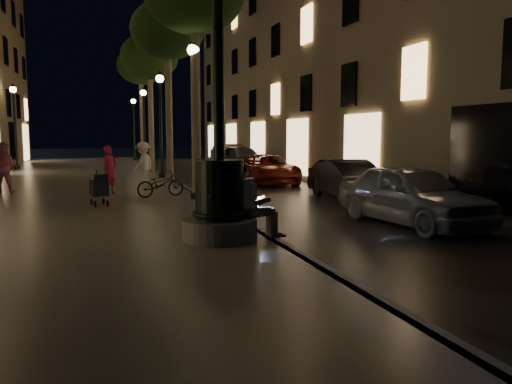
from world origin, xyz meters
name	(u,v)px	position (x,y,z in m)	size (l,w,h in m)	color
ground	(172,184)	(0.00, 15.00, 0.00)	(120.00, 120.00, 0.00)	black
cobble_lane	(237,182)	(3.00, 15.00, 0.01)	(6.00, 45.00, 0.02)	black
promenade	(75,184)	(-4.00, 15.00, 0.10)	(8.00, 45.00, 0.20)	#605B54
curb_strip	(172,182)	(0.00, 15.00, 0.10)	(0.25, 45.00, 0.20)	#59595B
building_right	(346,35)	(10.00, 18.00, 7.50)	(8.00, 36.00, 15.00)	#7B6B4C
fountain_lamppost	(219,186)	(-1.00, 2.00, 1.21)	(1.40, 1.40, 5.21)	#59595B
seated_man_laptop	(251,200)	(-0.39, 2.00, 0.93)	(1.02, 0.35, 1.39)	gray
tree_second	(167,31)	(-0.20, 14.00, 6.33)	(3.00, 3.00, 7.40)	#6B604C
tree_third	(150,58)	(-0.30, 20.00, 6.14)	(3.00, 3.00, 7.20)	#6B604C
tree_far	(141,67)	(-0.22, 26.00, 6.43)	(3.00, 3.00, 7.50)	#6B604C
lamp_curb_a	(194,98)	(-0.30, 8.00, 3.24)	(0.36, 0.36, 4.81)	black
lamp_curb_b	(160,111)	(-0.30, 16.00, 3.24)	(0.36, 0.36, 4.81)	black
lamp_curb_c	(144,117)	(-0.30, 24.00, 3.24)	(0.36, 0.36, 4.81)	black
lamp_curb_d	(134,120)	(-0.30, 32.00, 3.24)	(0.36, 0.36, 4.81)	black
lamp_left_c	(14,115)	(-7.40, 24.00, 3.24)	(0.36, 0.36, 4.81)	black
stroller	(99,188)	(-3.11, 7.33, 0.69)	(0.52, 0.98, 0.99)	black
car_front	(411,194)	(4.00, 3.16, 0.74)	(1.74, 4.32, 1.47)	#9EA1A5
car_second	(349,180)	(4.83, 7.77, 0.67)	(1.41, 4.04, 1.33)	black
car_third	(266,169)	(4.00, 13.79, 0.65)	(2.15, 4.67, 1.30)	maroon
car_rear	(241,161)	(4.36, 19.00, 0.74)	(2.07, 5.09, 1.48)	#313136
car_fifth	(230,156)	(5.19, 24.50, 0.77)	(1.63, 4.68, 1.54)	#B0B0AB
pedestrian_red	(110,170)	(-2.75, 10.02, 1.00)	(0.59, 0.38, 1.60)	#B82447
pedestrian_pink	(3,168)	(-6.14, 11.60, 1.05)	(0.83, 0.65, 1.70)	pink
pedestrian_white	(143,163)	(-1.36, 13.23, 1.04)	(1.08, 0.62, 1.68)	white
bicycle	(161,184)	(-1.24, 8.84, 0.61)	(0.55, 1.57, 0.83)	black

